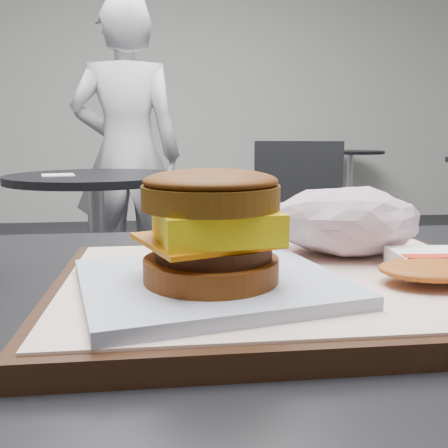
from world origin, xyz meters
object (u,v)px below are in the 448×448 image
at_px(breakfast_sandwich, 211,240).
at_px(neighbor_chair, 271,222).
at_px(serving_tray, 285,288).
at_px(patron, 127,155).
at_px(hash_brown, 441,265).
at_px(neighbor_table, 97,223).
at_px(crumpled_wrapper, 345,220).

relative_size(breakfast_sandwich, neighbor_chair, 0.25).
bearing_deg(serving_tray, patron, 97.32).
xyz_separation_m(hash_brown, patron, (-0.43, 2.36, -0.00)).
bearing_deg(breakfast_sandwich, patron, 95.67).
bearing_deg(breakfast_sandwich, hash_brown, 4.48).
bearing_deg(neighbor_table, patron, 83.20).
bearing_deg(crumpled_wrapper, patron, 99.50).
xyz_separation_m(serving_tray, neighbor_chair, (0.38, 1.82, -0.27)).
height_order(neighbor_table, patron, patron).
bearing_deg(patron, serving_tray, 99.11).
bearing_deg(patron, hash_brown, 102.03).
height_order(neighbor_table, neighbor_chair, neighbor_chair).
bearing_deg(patron, neighbor_table, 84.98).
relative_size(hash_brown, crumpled_wrapper, 0.81).
bearing_deg(neighbor_table, crumpled_wrapper, -73.83).
distance_m(crumpled_wrapper, patron, 2.30).
xyz_separation_m(breakfast_sandwich, neighbor_chair, (0.44, 1.86, -0.32)).
xyz_separation_m(crumpled_wrapper, patron, (-0.38, 2.27, -0.02)).
bearing_deg(crumpled_wrapper, serving_tray, -136.21).
distance_m(serving_tray, neighbor_chair, 1.88).
distance_m(neighbor_chair, patron, 0.90).
distance_m(breakfast_sandwich, neighbor_chair, 1.93).
xyz_separation_m(breakfast_sandwich, patron, (-0.24, 2.38, -0.03)).
relative_size(serving_tray, hash_brown, 3.13).
bearing_deg(neighbor_chair, neighbor_table, -168.19).
height_order(serving_tray, neighbor_chair, neighbor_chair).
distance_m(breakfast_sandwich, hash_brown, 0.19).
bearing_deg(crumpled_wrapper, neighbor_chair, 80.27).
relative_size(neighbor_chair, patron, 0.55).
height_order(neighbor_chair, patron, patron).
height_order(serving_tray, neighbor_table, serving_tray).
bearing_deg(hash_brown, breakfast_sandwich, -175.52).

